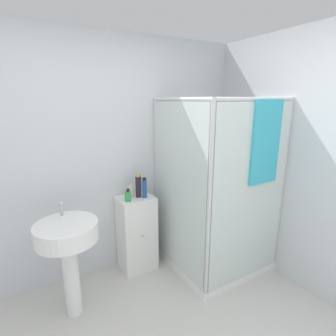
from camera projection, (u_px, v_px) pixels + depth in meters
wall_back at (94, 160)px, 2.67m from camera, size 6.40×0.06×2.50m
shower_enclosure at (215, 228)px, 2.90m from camera, size 1.00×1.03×1.87m
vanity_cabinet at (137, 233)px, 2.90m from camera, size 0.38×0.33×0.84m
sink at (68, 243)px, 2.18m from camera, size 0.51×0.51×1.01m
soap_dispenser at (128, 196)px, 2.68m from camera, size 0.07×0.07×0.14m
shampoo_bottle_tall_black at (138, 186)px, 2.78m from camera, size 0.06×0.06×0.25m
shampoo_bottle_blue at (145, 188)px, 2.76m from camera, size 0.05×0.05×0.22m
lotion_bottle_white at (131, 192)px, 2.78m from camera, size 0.05×0.05×0.15m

